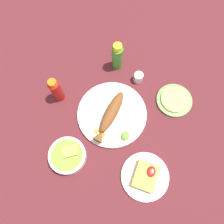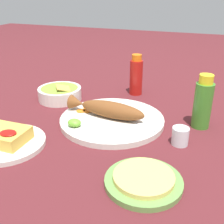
% 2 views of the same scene
% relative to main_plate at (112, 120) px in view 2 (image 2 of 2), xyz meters
% --- Properties ---
extents(ground_plane, '(4.00, 4.00, 0.00)m').
position_rel_main_plate_xyz_m(ground_plane, '(0.00, 0.00, -0.01)').
color(ground_plane, '#561E23').
extents(main_plate, '(0.34, 0.34, 0.02)m').
position_rel_main_plate_xyz_m(main_plate, '(0.00, 0.00, 0.00)').
color(main_plate, silver).
rests_on(main_plate, ground_plane).
extents(fried_fish, '(0.28, 0.08, 0.05)m').
position_rel_main_plate_xyz_m(fried_fish, '(-0.02, 0.00, 0.04)').
color(fried_fish, brown).
rests_on(fried_fish, main_plate).
extents(fork_near, '(0.17, 0.09, 0.00)m').
position_rel_main_plate_xyz_m(fork_near, '(0.09, -0.01, 0.01)').
color(fork_near, silver).
rests_on(fork_near, main_plate).
extents(fork_far, '(0.19, 0.02, 0.00)m').
position_rel_main_plate_xyz_m(fork_far, '(0.07, -0.05, 0.01)').
color(fork_far, silver).
rests_on(fork_far, main_plate).
extents(carrot_slice_near, '(0.03, 0.03, 0.00)m').
position_rel_main_plate_xyz_m(carrot_slice_near, '(-0.10, 0.02, 0.01)').
color(carrot_slice_near, orange).
rests_on(carrot_slice_near, main_plate).
extents(carrot_slice_mid, '(0.02, 0.02, 0.00)m').
position_rel_main_plate_xyz_m(carrot_slice_mid, '(-0.11, 0.04, 0.01)').
color(carrot_slice_mid, orange).
rests_on(carrot_slice_mid, main_plate).
extents(carrot_slice_far, '(0.03, 0.03, 0.00)m').
position_rel_main_plate_xyz_m(carrot_slice_far, '(-0.12, 0.01, 0.01)').
color(carrot_slice_far, orange).
rests_on(carrot_slice_far, main_plate).
extents(lime_wedge_main, '(0.04, 0.04, 0.02)m').
position_rel_main_plate_xyz_m(lime_wedge_main, '(-0.09, -0.10, 0.02)').
color(lime_wedge_main, '#6BB233').
rests_on(lime_wedge_main, main_plate).
extents(hot_sauce_bottle_red, '(0.05, 0.05, 0.17)m').
position_rel_main_plate_xyz_m(hot_sauce_bottle_red, '(-0.00, 0.28, 0.07)').
color(hot_sauce_bottle_red, '#B21914').
rests_on(hot_sauce_bottle_red, ground_plane).
extents(hot_sauce_bottle_green, '(0.06, 0.06, 0.17)m').
position_rel_main_plate_xyz_m(hot_sauce_bottle_green, '(0.28, 0.07, 0.07)').
color(hot_sauce_bottle_green, '#3D8428').
rests_on(hot_sauce_bottle_green, ground_plane).
extents(salt_cup, '(0.05, 0.05, 0.05)m').
position_rel_main_plate_xyz_m(salt_cup, '(0.23, -0.06, 0.01)').
color(salt_cup, silver).
rests_on(salt_cup, ground_plane).
extents(side_plate_fries, '(0.22, 0.22, 0.01)m').
position_rel_main_plate_xyz_m(side_plate_fries, '(-0.23, -0.24, -0.00)').
color(side_plate_fries, silver).
rests_on(side_plate_fries, ground_plane).
extents(fries_pile, '(0.12, 0.10, 0.04)m').
position_rel_main_plate_xyz_m(fries_pile, '(-0.23, -0.24, 0.02)').
color(fries_pile, gold).
rests_on(fries_pile, side_plate_fries).
extents(guacamole_bowl, '(0.17, 0.17, 0.06)m').
position_rel_main_plate_xyz_m(guacamole_bowl, '(-0.26, 0.12, 0.02)').
color(guacamole_bowl, white).
rests_on(guacamole_bowl, ground_plane).
extents(tortilla_plate, '(0.18, 0.18, 0.01)m').
position_rel_main_plate_xyz_m(tortilla_plate, '(0.18, -0.27, -0.00)').
color(tortilla_plate, '#6B9E4C').
rests_on(tortilla_plate, ground_plane).
extents(tortilla_stack, '(0.14, 0.14, 0.01)m').
position_rel_main_plate_xyz_m(tortilla_stack, '(0.18, -0.27, 0.01)').
color(tortilla_stack, '#E0C666').
rests_on(tortilla_stack, tortilla_plate).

